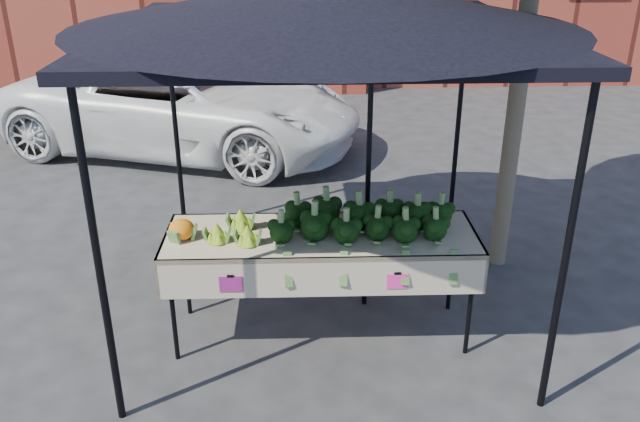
% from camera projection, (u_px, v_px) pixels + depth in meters
% --- Properties ---
extents(ground, '(90.00, 90.00, 0.00)m').
position_uv_depth(ground, '(346.00, 332.00, 5.38)').
color(ground, '#272729').
extents(table, '(2.41, 0.82, 0.90)m').
position_uv_depth(table, '(321.00, 284.00, 5.19)').
color(table, '#C6B290').
rests_on(table, ground).
extents(canopy, '(3.16, 3.16, 2.74)m').
position_uv_depth(canopy, '(325.00, 154.00, 5.28)').
color(canopy, black).
rests_on(canopy, ground).
extents(broccoli_heap, '(1.48, 0.58, 0.27)m').
position_uv_depth(broccoli_heap, '(363.00, 215.00, 4.99)').
color(broccoli_heap, black).
rests_on(broccoli_heap, table).
extents(romanesco_cluster, '(0.44, 0.48, 0.21)m').
position_uv_depth(romanesco_cluster, '(233.00, 223.00, 4.93)').
color(romanesco_cluster, '#8DA824').
rests_on(romanesco_cluster, table).
extents(cauliflower_pair, '(0.21, 0.21, 0.19)m').
position_uv_depth(cauliflower_pair, '(181.00, 228.00, 4.89)').
color(cauliflower_pair, orange).
rests_on(cauliflower_pair, table).
extents(street_tree, '(2.35, 2.35, 4.62)m').
position_uv_depth(street_tree, '(527.00, 22.00, 5.54)').
color(street_tree, '#1E4C14').
rests_on(street_tree, ground).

